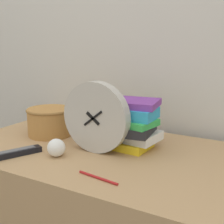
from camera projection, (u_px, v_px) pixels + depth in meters
wall_back at (140, 26)px, 1.46m from camera, size 6.00×0.04×2.40m
desk_clock at (96, 117)px, 1.15m from camera, size 0.27×0.04×0.27m
book_stack at (126, 124)px, 1.21m from camera, size 0.26×0.22×0.19m
basket at (50, 121)px, 1.38m from camera, size 0.20×0.20×0.12m
tv_remote at (17, 153)px, 1.14m from camera, size 0.11×0.18×0.02m
crumpled_paper_ball at (56, 148)px, 1.13m from camera, size 0.07×0.07×0.07m
pen at (98, 178)px, 0.95m from camera, size 0.15×0.03×0.01m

